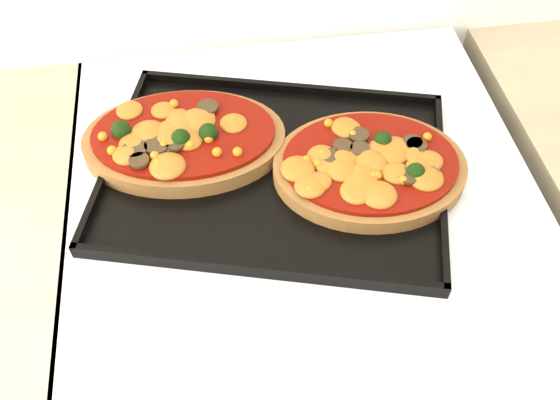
{
  "coord_description": "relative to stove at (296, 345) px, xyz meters",
  "views": [
    {
      "loc": [
        -0.13,
        1.19,
        1.51
      ],
      "look_at": [
        -0.06,
        1.67,
        0.92
      ],
      "focal_mm": 40.0,
      "sensor_mm": 36.0,
      "label": 1
    }
  ],
  "objects": [
    {
      "name": "pizza_right",
      "position": [
        0.08,
        -0.01,
        0.48
      ],
      "size": [
        0.26,
        0.21,
        0.04
      ],
      "primitive_type": null,
      "rotation": [
        0.0,
        0.0,
        -0.11
      ],
      "color": "brown",
      "rests_on": "baking_tray"
    },
    {
      "name": "stove",
      "position": [
        0.0,
        0.0,
        0.0
      ],
      "size": [
        0.6,
        0.6,
        0.91
      ],
      "primitive_type": "cube",
      "color": "white",
      "rests_on": "floor"
    },
    {
      "name": "baking_tray",
      "position": [
        -0.03,
        0.02,
        0.47
      ],
      "size": [
        0.5,
        0.42,
        0.02
      ],
      "primitive_type": "cube",
      "rotation": [
        0.0,
        0.0,
        -0.27
      ],
      "color": "black",
      "rests_on": "stove"
    },
    {
      "name": "pizza_left",
      "position": [
        -0.14,
        0.07,
        0.48
      ],
      "size": [
        0.27,
        0.19,
        0.04
      ],
      "primitive_type": null,
      "rotation": [
        0.0,
        0.0,
        -0.07
      ],
      "color": "brown",
      "rests_on": "baking_tray"
    }
  ]
}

